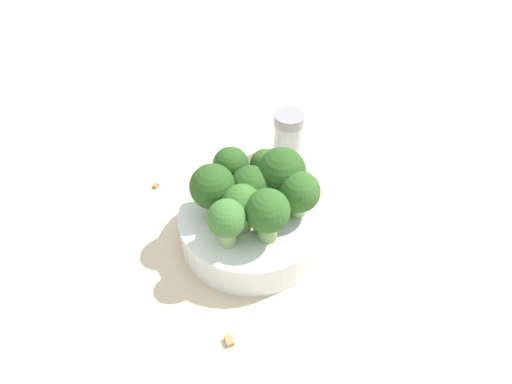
{
  "coord_description": "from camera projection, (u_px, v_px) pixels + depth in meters",
  "views": [
    {
      "loc": [
        0.0,
        0.35,
        0.41
      ],
      "look_at": [
        0.0,
        0.0,
        0.07
      ],
      "focal_mm": 35.0,
      "sensor_mm": 36.0,
      "label": 1
    }
  ],
  "objects": [
    {
      "name": "almond_crumb_0",
      "position": [
        271.0,
        178.0,
        0.6
      ],
      "size": [
        0.01,
        0.01,
        0.01
      ],
      "primitive_type": "cube",
      "rotation": [
        0.0,
        0.0,
        5.04
      ],
      "color": "#AD7F4C",
      "rests_on": "ground_plane"
    },
    {
      "name": "broccoli_floret_0",
      "position": [
        260.0,
        188.0,
        0.5
      ],
      "size": [
        0.04,
        0.04,
        0.05
      ],
      "color": "#84AD66",
      "rests_on": "bowl"
    },
    {
      "name": "broccoli_floret_7",
      "position": [
        235.0,
        166.0,
        0.52
      ],
      "size": [
        0.04,
        0.04,
        0.05
      ],
      "color": "#8EB770",
      "rests_on": "bowl"
    },
    {
      "name": "broccoli_floret_2",
      "position": [
        232.0,
        220.0,
        0.46
      ],
      "size": [
        0.04,
        0.04,
        0.05
      ],
      "color": "#8EB770",
      "rests_on": "bowl"
    },
    {
      "name": "almond_crumb_1",
      "position": [
        159.0,
        185.0,
        0.59
      ],
      "size": [
        0.01,
        0.01,
        0.01
      ],
      "primitive_type": "cube",
      "rotation": [
        0.0,
        0.0,
        1.03
      ],
      "color": "olive",
      "rests_on": "ground_plane"
    },
    {
      "name": "broccoli_floret_8",
      "position": [
        269.0,
        166.0,
        0.53
      ],
      "size": [
        0.03,
        0.03,
        0.04
      ],
      "color": "#84AD66",
      "rests_on": "bowl"
    },
    {
      "name": "broccoli_floret_3",
      "position": [
        217.0,
        188.0,
        0.49
      ],
      "size": [
        0.05,
        0.05,
        0.06
      ],
      "color": "#7A9E5B",
      "rests_on": "bowl"
    },
    {
      "name": "broccoli_floret_6",
      "position": [
        272.0,
        213.0,
        0.46
      ],
      "size": [
        0.04,
        0.04,
        0.06
      ],
      "color": "#7A9E5B",
      "rests_on": "bowl"
    },
    {
      "name": "almond_crumb_2",
      "position": [
        234.0,
        339.0,
        0.44
      ],
      "size": [
        0.01,
        0.01,
        0.01
      ],
      "primitive_type": "cube",
      "rotation": [
        0.0,
        0.0,
        1.94
      ],
      "color": "#AD7F4C",
      "rests_on": "ground_plane"
    },
    {
      "name": "broccoli_floret_1",
      "position": [
        246.0,
        206.0,
        0.48
      ],
      "size": [
        0.04,
        0.04,
        0.05
      ],
      "color": "#7A9E5B",
      "rests_on": "bowl"
    },
    {
      "name": "bowl",
      "position": [
        256.0,
        226.0,
        0.52
      ],
      "size": [
        0.15,
        0.15,
        0.04
      ],
      "primitive_type": "cylinder",
      "color": "silver",
      "rests_on": "ground_plane"
    },
    {
      "name": "pepper_shaker",
      "position": [
        292.0,
        134.0,
        0.61
      ],
      "size": [
        0.04,
        0.04,
        0.06
      ],
      "color": "#B2B7BC",
      "rests_on": "ground_plane"
    },
    {
      "name": "broccoli_floret_4",
      "position": [
        286.0,
        172.0,
        0.5
      ],
      "size": [
        0.05,
        0.05,
        0.06
      ],
      "color": "#7A9E5B",
      "rests_on": "bowl"
    },
    {
      "name": "ground_plane",
      "position": [
        256.0,
        238.0,
        0.53
      ],
      "size": [
        3.0,
        3.0,
        0.0
      ],
      "primitive_type": "plane",
      "color": "beige"
    },
    {
      "name": "broccoli_floret_5",
      "position": [
        303.0,
        191.0,
        0.49
      ],
      "size": [
        0.04,
        0.04,
        0.05
      ],
      "color": "#8EB770",
      "rests_on": "bowl"
    }
  ]
}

